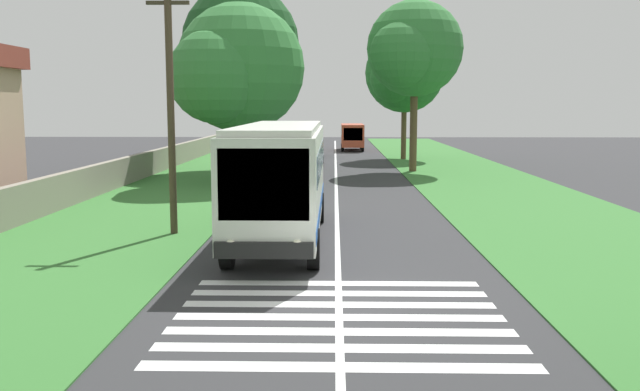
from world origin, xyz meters
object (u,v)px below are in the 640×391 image
coach_bus (281,174)px  trailing_car_1 (311,156)px  trailing_car_2 (312,149)px  utility_pole (171,107)px  roadside_tree_left_0 (236,71)px  roadside_tree_left_2 (238,47)px  trailing_car_0 (303,167)px  trailing_minibus_0 (352,134)px  roadside_tree_right_0 (412,51)px  roadside_tree_right_2 (403,75)px

coach_bus → trailing_car_1: size_ratio=2.60×
trailing_car_2 → utility_pole: size_ratio=0.52×
roadside_tree_left_0 → roadside_tree_left_2: (7.08, 0.82, 1.90)m
roadside_tree_left_2 → utility_pole: 22.64m
trailing_car_0 → trailing_minibus_0: (25.95, -3.58, 0.88)m
roadside_tree_left_2 → roadside_tree_right_0: roadside_tree_left_2 is taller
trailing_car_2 → roadside_tree_left_0: size_ratio=0.44×
trailing_car_1 → roadside_tree_right_2: size_ratio=0.43×
trailing_minibus_0 → roadside_tree_left_2: roadside_tree_left_2 is taller
trailing_car_1 → roadside_tree_right_2: (5.40, -7.13, 6.05)m
roadside_tree_right_0 → coach_bus: bearing=163.9°
trailing_car_2 → trailing_minibus_0: 9.09m
trailing_car_1 → roadside_tree_right_0: size_ratio=0.39×
trailing_minibus_0 → roadside_tree_left_0: roadside_tree_left_0 is taller
roadside_tree_left_0 → roadside_tree_right_2: bearing=-31.8°
trailing_minibus_0 → utility_pole: size_ratio=0.73×
roadside_tree_right_2 → utility_pole: 34.56m
utility_pole → trailing_car_0: bearing=-11.3°
trailing_car_0 → roadside_tree_left_0: roadside_tree_left_0 is taller
trailing_minibus_0 → roadside_tree_right_2: bearing=-161.6°
utility_pole → trailing_minibus_0: bearing=-9.3°
roadside_tree_left_0 → utility_pole: roadside_tree_left_0 is taller
trailing_car_0 → roadside_tree_right_2: roadside_tree_right_2 is taller
roadside_tree_left_0 → roadside_tree_left_2: size_ratio=0.82×
trailing_car_0 → roadside_tree_right_0: bearing=-57.7°
trailing_car_0 → trailing_car_1: (9.41, -0.16, 0.00)m
coach_bus → roadside_tree_right_0: 24.76m
coach_bus → roadside_tree_right_2: (33.66, -7.14, 4.57)m
roadside_tree_right_0 → roadside_tree_right_2: roadside_tree_right_0 is taller
roadside_tree_right_0 → utility_pole: size_ratio=1.35×
coach_bus → trailing_minibus_0: coach_bus is taller
trailing_minibus_0 → roadside_tree_left_0: bearing=166.0°
trailing_car_1 → roadside_tree_left_2: bearing=137.8°
coach_bus → roadside_tree_left_2: roadside_tree_left_2 is taller
trailing_car_1 → roadside_tree_right_2: bearing=-52.8°
roadside_tree_left_2 → roadside_tree_right_2: roadside_tree_left_2 is taller
trailing_car_0 → trailing_car_1: bearing=-1.0°
trailing_car_2 → roadside_tree_left_2: bearing=161.9°
trailing_car_0 → coach_bus: bearing=-179.6°
trailing_car_2 → utility_pole: 35.93m
utility_pole → roadside_tree_right_0: bearing=-25.1°
coach_bus → trailing_minibus_0: 44.93m
roadside_tree_right_2 → trailing_minibus_0: bearing=18.4°
coach_bus → trailing_car_2: bearing=0.3°
coach_bus → roadside_tree_right_2: 34.71m
trailing_car_1 → trailing_minibus_0: size_ratio=0.72×
trailing_minibus_0 → roadside_tree_right_0: size_ratio=0.54×
trailing_minibus_0 → roadside_tree_right_0: (-21.63, -3.25, 6.25)m
roadside_tree_left_0 → roadside_tree_right_0: roadside_tree_right_0 is taller
trailing_car_1 → trailing_car_2: (8.25, 0.22, 0.00)m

